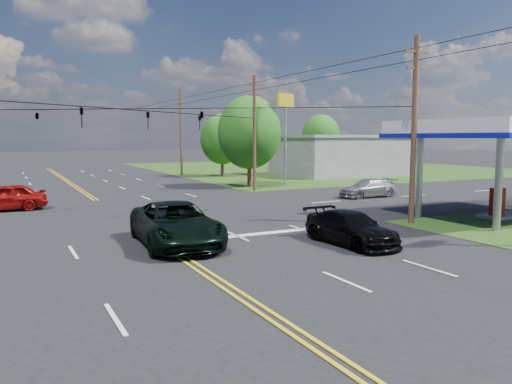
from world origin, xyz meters
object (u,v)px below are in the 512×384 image
pole_right_far (181,131)px  tree_right_b (222,139)px  tree_far_r (321,136)px  pickup_dkgreen (176,224)px  retail_ne (341,156)px  pole_ne (254,132)px  tree_right_a (249,132)px  suv_black (351,228)px  pole_se (414,128)px

pole_right_far → tree_right_b: (3.50, -4.00, -0.95)m
tree_far_r → pickup_dkgreen: (-33.50, -38.50, -3.66)m
retail_ne → pole_ne: 20.43m
pole_right_far → tree_far_r: size_ratio=1.31×
tree_far_r → pickup_dkgreen: bearing=-131.0°
tree_right_b → pickup_dkgreen: (-16.00, -32.50, -3.33)m
pole_right_far → pickup_dkgreen: bearing=-108.9°
retail_ne → tree_right_a: 18.09m
pole_ne → retail_ne: bearing=32.9°
tree_right_b → pole_right_far: bearing=131.2°
pole_ne → suv_black: size_ratio=2.00×
retail_ne → pole_se: pole_se is taller
pole_ne → pole_right_far: bearing=90.0°
pole_se → tree_right_a: pole_se is taller
tree_right_b → tree_far_r: (17.50, 6.00, 0.33)m
retail_ne → suv_black: size_ratio=2.95×
retail_ne → pickup_dkgreen: bearing=-136.0°
pole_right_far → tree_right_a: bearing=-86.4°
tree_right_b → pickup_dkgreen: bearing=-116.2°
pole_se → pole_right_far: bearing=90.0°
pole_right_far → tree_right_b: bearing=-48.8°
pickup_dkgreen → suv_black: pickup_dkgreen is taller
pole_ne → tree_right_b: pole_ne is taller
suv_black → retail_ne: bearing=51.6°
pole_se → tree_far_r: 44.30m
pickup_dkgreen → tree_right_a: bearing=60.9°
tree_right_b → pickup_dkgreen: tree_right_b is taller
tree_right_a → pole_right_far: bearing=93.6°
pickup_dkgreen → suv_black: (6.55, -3.16, -0.20)m
pickup_dkgreen → pole_right_far: bearing=75.3°
pole_se → tree_right_b: bearing=83.9°
pole_right_far → suv_black: bearing=-98.5°
tree_right_b → suv_black: size_ratio=1.49×
retail_ne → suv_black: retail_ne is taller
tree_far_r → pole_se: bearing=-118.3°
pole_se → pole_right_far: 37.00m
tree_right_a → tree_far_r: bearing=42.0°
retail_ne → pole_se: size_ratio=1.47×
tree_right_b → suv_black: (-9.45, -35.66, -3.53)m
pole_right_far → tree_far_r: 21.10m
pole_ne → pole_right_far: pole_right_far is taller
pole_ne → pole_right_far: 19.00m
suv_black → pole_right_far: bearing=79.0°
pole_se → pole_ne: size_ratio=1.00×
tree_far_r → tree_right_b: bearing=-161.1°
retail_ne → tree_right_a: tree_right_a is taller
tree_far_r → pickup_dkgreen: tree_far_r is taller
pole_ne → tree_right_b: (3.50, 15.00, -0.70)m
retail_ne → pole_right_far: 19.02m
tree_far_r → pickup_dkgreen: 51.17m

